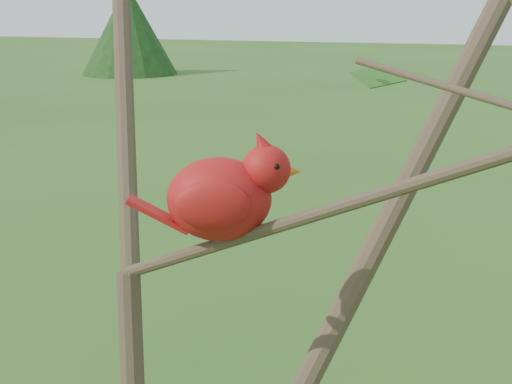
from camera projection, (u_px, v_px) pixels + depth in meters
crabapple_tree at (132, 181)px, 0.97m from camera, size 2.35×2.05×2.95m
cardinal at (225, 195)px, 1.06m from camera, size 0.23×0.15×0.17m
distant_trees at (437, 21)px, 25.17m from camera, size 39.62×17.84×3.63m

